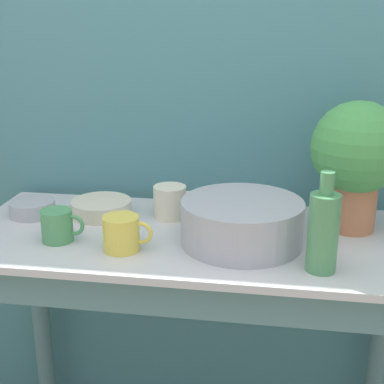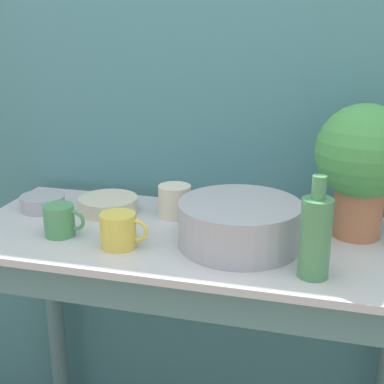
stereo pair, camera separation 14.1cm
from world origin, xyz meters
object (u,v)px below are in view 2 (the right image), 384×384
(mug_cream, at_px, (175,201))
(bowl_small_steel, at_px, (43,202))
(mug_green, at_px, (60,220))
(bowl_wash_large, at_px, (240,224))
(potted_plant, at_px, (363,159))
(bottle_tall, at_px, (315,236))
(bowl_small_cream, at_px, (109,205))
(mug_yellow, at_px, (119,230))

(mug_cream, height_order, bowl_small_steel, mug_cream)
(mug_cream, bearing_deg, mug_green, -140.24)
(bowl_wash_large, bearing_deg, potted_plant, 26.46)
(bottle_tall, relative_size, bowl_small_cream, 1.35)
(mug_green, bearing_deg, bowl_small_steel, 131.62)
(bottle_tall, relative_size, mug_cream, 1.80)
(bottle_tall, distance_m, bowl_small_cream, 0.68)
(bowl_wash_large, xyz_separation_m, mug_yellow, (-0.29, -0.09, -0.01))
(bowl_wash_large, relative_size, mug_yellow, 2.48)
(bottle_tall, bearing_deg, bowl_wash_large, 146.06)
(mug_yellow, bearing_deg, bottle_tall, -4.62)
(mug_yellow, xyz_separation_m, bowl_small_steel, (-0.33, 0.20, -0.02))
(potted_plant, distance_m, mug_green, 0.81)
(mug_yellow, bearing_deg, bowl_small_steel, 149.03)
(potted_plant, distance_m, mug_yellow, 0.65)
(mug_yellow, distance_m, bowl_small_steel, 0.39)
(bottle_tall, height_order, mug_green, bottle_tall)
(potted_plant, height_order, bottle_tall, potted_plant)
(potted_plant, distance_m, mug_cream, 0.54)
(mug_cream, xyz_separation_m, bowl_small_steel, (-0.41, -0.04, -0.03))
(potted_plant, xyz_separation_m, mug_green, (-0.77, -0.21, -0.17))
(mug_green, relative_size, bowl_small_cream, 0.65)
(mug_yellow, bearing_deg, bowl_small_cream, 119.33)
(mug_cream, height_order, mug_green, mug_cream)
(potted_plant, bearing_deg, bowl_small_steel, -177.78)
(potted_plant, xyz_separation_m, bowl_small_steel, (-0.92, -0.04, -0.19))
(bottle_tall, distance_m, mug_green, 0.67)
(bowl_wash_large, bearing_deg, mug_yellow, -163.01)
(potted_plant, xyz_separation_m, bowl_small_cream, (-0.72, -0.00, -0.19))
(bowl_wash_large, distance_m, mug_yellow, 0.31)
(mug_cream, xyz_separation_m, mug_green, (-0.26, -0.22, -0.01))
(mug_yellow, height_order, bowl_small_cream, mug_yellow)
(mug_yellow, distance_m, mug_cream, 0.26)
(mug_cream, distance_m, bowl_small_cream, 0.21)
(mug_cream, bearing_deg, bowl_small_cream, -176.63)
(bowl_small_steel, distance_m, bowl_small_cream, 0.20)
(mug_yellow, xyz_separation_m, bowl_small_cream, (-0.13, 0.23, -0.02))
(potted_plant, distance_m, bottle_tall, 0.31)
(bowl_wash_large, bearing_deg, bowl_small_steel, 170.07)
(mug_yellow, bearing_deg, potted_plant, 21.86)
(potted_plant, height_order, bowl_small_steel, potted_plant)
(mug_green, height_order, bowl_small_steel, mug_green)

